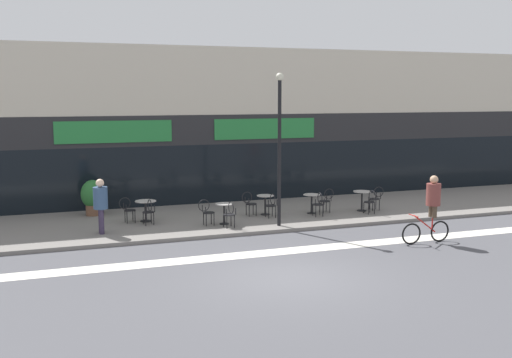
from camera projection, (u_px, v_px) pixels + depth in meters
ground_plane at (289, 277)px, 15.03m from camera, size 120.00×120.00×0.00m
sidewalk_slab at (212, 218)px, 21.78m from camera, size 40.00×5.50×0.12m
storefront_facade at (182, 126)px, 25.74m from camera, size 40.00×4.06×6.44m
bike_lane_stripe at (258, 254)px, 17.17m from camera, size 36.00×0.70×0.01m
bistro_table_0 at (146, 207)px, 20.91m from camera, size 0.74×0.74×0.73m
bistro_table_1 at (224, 210)px, 20.49m from camera, size 0.60×0.60×0.72m
bistro_table_2 at (265, 201)px, 22.10m from camera, size 0.63×0.63×0.72m
bistro_table_3 at (312, 200)px, 22.32m from camera, size 0.62×0.62×0.72m
bistro_table_4 at (362, 197)px, 22.81m from camera, size 0.68×0.68×0.76m
cafe_chair_0_near at (149, 210)px, 20.33m from camera, size 0.45×0.60×0.90m
cafe_chair_0_side at (128, 208)px, 20.69m from camera, size 0.60×0.45×0.90m
cafe_chair_1_near at (230, 213)px, 19.90m from camera, size 0.45×0.60×0.90m
cafe_chair_1_side at (207, 210)px, 20.27m from camera, size 0.59×0.43×0.90m
cafe_chair_2_near at (271, 204)px, 21.51m from camera, size 0.43×0.59×0.90m
cafe_chair_2_side at (249, 202)px, 21.88m from camera, size 0.59×0.43×0.90m
cafe_chair_3_near at (319, 203)px, 21.73m from camera, size 0.42×0.58×0.90m
cafe_chair_3_side at (327, 199)px, 22.53m from camera, size 0.58×0.42×0.90m
cafe_chair_4_near at (371, 200)px, 22.23m from camera, size 0.45×0.60×0.90m
cafe_chair_4_side at (376, 197)px, 23.01m from camera, size 0.59×0.42×0.90m
planter_pot at (93, 196)px, 21.97m from camera, size 0.86×0.86×1.31m
lamp_post at (279, 139)px, 19.91m from camera, size 0.26×0.26×5.12m
cyclist_0 at (432, 204)px, 18.29m from camera, size 1.70×0.48×2.09m
pedestrian_near_end at (101, 201)px, 19.02m from camera, size 0.47×0.47×1.77m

